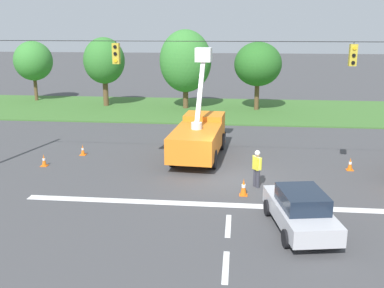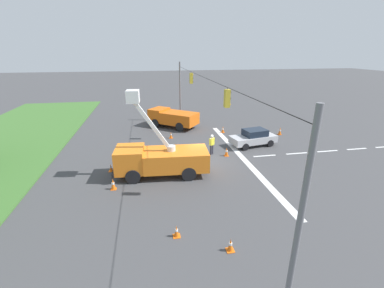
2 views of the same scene
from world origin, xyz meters
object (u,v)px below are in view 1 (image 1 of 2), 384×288
(tree_west, at_px, (104,61))
(traffic_cone_lane_edge_a, at_px, (244,187))
(road_worker, at_px, (257,166))
(traffic_cone_foreground_left, at_px, (222,137))
(utility_truck_bucket_lift, at_px, (199,135))
(traffic_cone_far_left, at_px, (179,137))
(tree_east, at_px, (258,64))
(sedan_silver, at_px, (300,210))
(tree_far_west, at_px, (33,61))
(tree_centre, at_px, (185,61))
(traffic_cone_mid_right, at_px, (44,160))
(traffic_cone_near_bucket, at_px, (350,164))
(traffic_cone_mid_left, at_px, (83,150))

(tree_west, xyz_separation_m, traffic_cone_lane_edge_a, (12.48, -21.13, -3.78))
(road_worker, bearing_deg, traffic_cone_foreground_left, 103.08)
(utility_truck_bucket_lift, bearing_deg, traffic_cone_lane_edge_a, -66.47)
(traffic_cone_lane_edge_a, bearing_deg, traffic_cone_far_left, 114.53)
(tree_west, distance_m, tree_east, 13.74)
(road_worker, bearing_deg, sedan_silver, -72.04)
(utility_truck_bucket_lift, relative_size, sedan_silver, 1.48)
(tree_far_west, bearing_deg, traffic_cone_far_left, -41.83)
(tree_centre, height_order, sedan_silver, tree_centre)
(tree_far_west, distance_m, traffic_cone_mid_right, 22.59)
(tree_centre, xyz_separation_m, traffic_cone_near_bucket, (10.57, -16.49, -3.90))
(tree_far_west, relative_size, tree_west, 0.93)
(utility_truck_bucket_lift, bearing_deg, traffic_cone_mid_left, -177.28)
(traffic_cone_near_bucket, bearing_deg, tree_far_west, 143.31)
(road_worker, xyz_separation_m, traffic_cone_foreground_left, (-1.90, 8.18, -0.72))
(traffic_cone_near_bucket, bearing_deg, traffic_cone_far_left, 153.76)
(tree_centre, height_order, traffic_cone_far_left, tree_centre)
(tree_west, distance_m, tree_centre, 7.46)
(tree_centre, relative_size, road_worker, 3.93)
(tree_west, xyz_separation_m, traffic_cone_foreground_left, (11.18, -11.80, -3.88))
(sedan_silver, bearing_deg, tree_east, 91.89)
(utility_truck_bucket_lift, xyz_separation_m, sedan_silver, (4.54, -9.02, -0.53))
(traffic_cone_far_left, bearing_deg, traffic_cone_lane_edge_a, -65.47)
(traffic_cone_near_bucket, bearing_deg, road_worker, -148.67)
(road_worker, relative_size, traffic_cone_mid_right, 2.73)
(tree_east, distance_m, traffic_cone_far_left, 13.32)
(tree_far_west, xyz_separation_m, sedan_silver, (22.22, -26.58, -3.13))
(road_worker, bearing_deg, tree_centre, 106.12)
(traffic_cone_mid_right, bearing_deg, road_worker, -10.31)
(traffic_cone_mid_right, bearing_deg, traffic_cone_near_bucket, 3.42)
(traffic_cone_lane_edge_a, xyz_separation_m, traffic_cone_far_left, (-4.05, 8.88, -0.01))
(tree_west, height_order, sedan_silver, tree_west)
(road_worker, bearing_deg, tree_far_west, 133.16)
(tree_east, distance_m, sedan_silver, 24.03)
(traffic_cone_foreground_left, xyz_separation_m, traffic_cone_near_bucket, (6.84, -5.18, 0.05))
(traffic_cone_foreground_left, xyz_separation_m, traffic_cone_mid_left, (-7.94, -3.90, 0.02))
(tree_far_west, relative_size, road_worker, 3.29)
(road_worker, distance_m, traffic_cone_mid_left, 10.76)
(tree_far_west, xyz_separation_m, tree_west, (7.71, -2.20, 0.24))
(traffic_cone_foreground_left, bearing_deg, road_worker, -76.92)
(traffic_cone_far_left, bearing_deg, tree_east, 65.54)
(tree_centre, bearing_deg, sedan_silver, -73.54)
(traffic_cone_near_bucket, height_order, traffic_cone_lane_edge_a, traffic_cone_lane_edge_a)
(traffic_cone_near_bucket, distance_m, traffic_cone_lane_edge_a, 6.92)
(traffic_cone_mid_left, bearing_deg, traffic_cone_far_left, 33.60)
(tree_east, bearing_deg, traffic_cone_mid_right, -124.33)
(utility_truck_bucket_lift, xyz_separation_m, traffic_cone_lane_edge_a, (2.51, -5.75, -0.93))
(tree_far_west, height_order, utility_truck_bucket_lift, utility_truck_bucket_lift)
(traffic_cone_mid_left, relative_size, traffic_cone_near_bucket, 0.92)
(traffic_cone_foreground_left, relative_size, traffic_cone_mid_left, 0.96)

